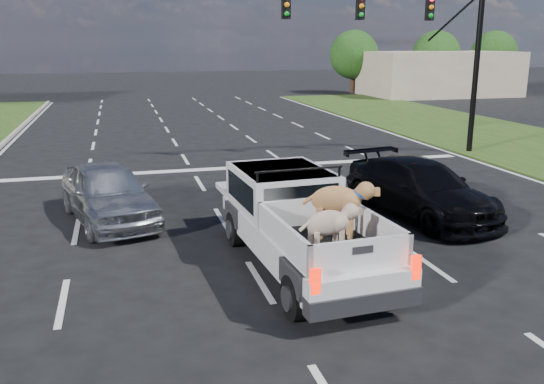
{
  "coord_description": "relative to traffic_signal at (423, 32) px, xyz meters",
  "views": [
    {
      "loc": [
        -4.11,
        -9.72,
        4.34
      ],
      "look_at": [
        -0.98,
        2.0,
        1.18
      ],
      "focal_mm": 38.0,
      "sensor_mm": 36.0,
      "label": 1
    }
  ],
  "objects": [
    {
      "name": "ground",
      "position": [
        -7.2,
        -10.5,
        -4.73
      ],
      "size": [
        160.0,
        160.0,
        0.0
      ],
      "primitive_type": "plane",
      "color": "black",
      "rests_on": "ground"
    },
    {
      "name": "road_markings",
      "position": [
        -7.2,
        -3.94,
        -4.72
      ],
      "size": [
        17.75,
        60.0,
        0.01
      ],
      "color": "silver",
      "rests_on": "ground"
    },
    {
      "name": "traffic_signal",
      "position": [
        0.0,
        0.0,
        0.0
      ],
      "size": [
        9.11,
        0.31,
        7.0
      ],
      "color": "black",
      "rests_on": "ground"
    },
    {
      "name": "building_right",
      "position": [
        14.8,
        23.5,
        -2.93
      ],
      "size": [
        12.0,
        7.0,
        3.6
      ],
      "primitive_type": "cube",
      "color": "#C0AC92",
      "rests_on": "ground"
    },
    {
      "name": "tree_far_d",
      "position": [
        8.8,
        27.5,
        -1.44
      ],
      "size": [
        4.2,
        4.2,
        5.4
      ],
      "color": "#332114",
      "rests_on": "ground"
    },
    {
      "name": "tree_far_e",
      "position": [
        16.8,
        27.5,
        -1.44
      ],
      "size": [
        4.2,
        4.2,
        5.4
      ],
      "color": "#332114",
      "rests_on": "ground"
    },
    {
      "name": "tree_far_f",
      "position": [
        22.8,
        27.5,
        -1.44
      ],
      "size": [
        4.2,
        4.2,
        5.4
      ],
      "color": "#332114",
      "rests_on": "ground"
    },
    {
      "name": "pickup_truck",
      "position": [
        -8.0,
        -9.97,
        -3.78
      ],
      "size": [
        2.29,
        5.44,
        2.0
      ],
      "rotation": [
        0.0,
        0.0,
        0.06
      ],
      "color": "black",
      "rests_on": "ground"
    },
    {
      "name": "silver_sedan",
      "position": [
        -11.68,
        -5.86,
        -3.99
      ],
      "size": [
        2.76,
        4.62,
        1.47
      ],
      "primitive_type": "imported",
      "rotation": [
        0.0,
        0.0,
        0.25
      ],
      "color": "#B2B4B9",
      "rests_on": "ground"
    },
    {
      "name": "black_coupe",
      "position": [
        -3.95,
        -7.4,
        -4.02
      ],
      "size": [
        2.75,
        5.14,
        1.42
      ],
      "primitive_type": "imported",
      "rotation": [
        0.0,
        0.0,
        0.16
      ],
      "color": "black",
      "rests_on": "ground"
    }
  ]
}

